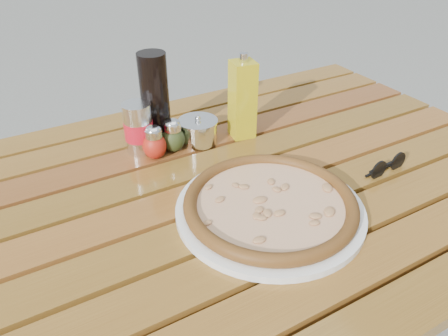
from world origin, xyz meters
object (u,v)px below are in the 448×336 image
pizza (270,203)px  olive_oil_cruet (243,99)px  sunglasses (387,166)px  parmesan_tin (198,131)px  pepper_shaker (154,143)px  oregano_shaker (173,136)px  plate (270,210)px  dark_bottle (155,99)px  table (229,213)px  soda_can (139,128)px

pizza → olive_oil_cruet: (0.12, 0.29, 0.07)m
olive_oil_cruet → sunglasses: size_ratio=1.91×
pizza → parmesan_tin: 0.31m
pepper_shaker → oregano_shaker: size_ratio=1.00×
parmesan_tin → sunglasses: (0.30, -0.32, -0.01)m
plate → dark_bottle: 0.39m
plate → pizza: 0.02m
table → dark_bottle: size_ratio=6.36×
pepper_shaker → dark_bottle: 0.11m
parmesan_tin → plate: bearing=-91.2°
plate → sunglasses: 0.30m
table → parmesan_tin: parmesan_tin is taller
pizza → table: bearing=99.8°
pizza → olive_oil_cruet: olive_oil_cruet is taller
oregano_shaker → pizza: bearing=-78.7°
olive_oil_cruet → pepper_shaker: bearing=178.2°
oregano_shaker → sunglasses: 0.48m
plate → pepper_shaker: (-0.11, 0.30, 0.03)m
sunglasses → plate: bearing=174.0°
plate → olive_oil_cruet: 0.33m
pepper_shaker → oregano_shaker: 0.05m
pizza → sunglasses: size_ratio=3.21×
sunglasses → pizza: bearing=174.0°
soda_can → sunglasses: bearing=-39.4°
dark_bottle → olive_oil_cruet: dark_bottle is taller
table → pepper_shaker: bearing=117.0°
soda_can → parmesan_tin: size_ratio=0.98×
soda_can → olive_oil_cruet: bearing=-12.1°
pizza → oregano_shaker: size_ratio=4.30×
oregano_shaker → olive_oil_cruet: olive_oil_cruet is taller
parmesan_tin → table: bearing=-98.1°
pepper_shaker → soda_can: bearing=111.3°
dark_bottle → parmesan_tin: 0.13m
table → pepper_shaker: (-0.09, 0.18, 0.11)m
dark_bottle → sunglasses: (0.38, -0.38, -0.09)m
table → dark_bottle: bearing=102.5°
oregano_shaker → sunglasses: size_ratio=0.75×
table → sunglasses: size_ratio=12.74×
table → plate: size_ratio=3.89×
plate → sunglasses: bearing=-2.0°
plate → dark_bottle: (-0.08, 0.37, 0.10)m
oregano_shaker → dark_bottle: (-0.01, 0.06, 0.07)m
oregano_shaker → olive_oil_cruet: 0.19m
plate → dark_bottle: size_ratio=1.64×
table → sunglasses: sunglasses is taller
plate → soda_can: (-0.13, 0.34, 0.05)m
table → pizza: bearing=-80.2°
plate → olive_oil_cruet: (0.12, 0.29, 0.09)m
olive_oil_cruet → dark_bottle: bearing=158.6°
table → pizza: (0.02, -0.12, 0.10)m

